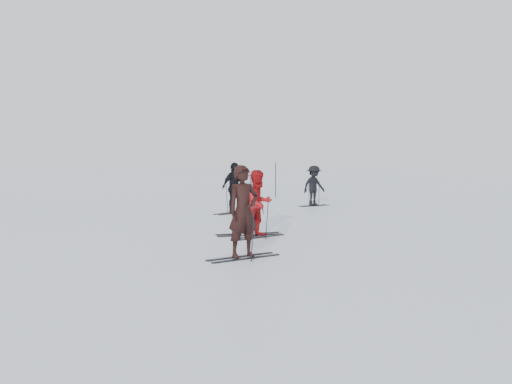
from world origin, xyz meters
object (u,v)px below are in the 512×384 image
skier_near_dark (243,213)px  skier_uphill_far (314,186)px  skier_red (259,204)px  skier_uphill_left (234,188)px  piste_marker (276,180)px  skier_grey (249,203)px

skier_near_dark → skier_uphill_far: skier_near_dark is taller
skier_red → skier_near_dark: bearing=-135.9°
skier_near_dark → skier_uphill_left: skier_near_dark is taller
skier_uphill_far → piste_marker: piste_marker is taller
skier_near_dark → skier_red: (-1.22, 2.43, -0.08)m
skier_near_dark → skier_uphill_left: size_ratio=1.02×
skier_near_dark → piste_marker: bearing=52.7°
skier_grey → piste_marker: 12.75m
skier_grey → skier_uphill_left: skier_uphill_left is taller
skier_grey → skier_uphill_far: size_ratio=1.01×
skier_uphill_left → piste_marker: size_ratio=1.03×
skier_red → skier_uphill_left: bearing=60.2°
skier_near_dark → piste_marker: (-7.66, 13.84, -0.04)m
skier_grey → skier_uphill_left: (-3.38, 3.97, 0.08)m
skier_red → skier_grey: skier_red is taller
skier_uphill_left → skier_red: bearing=-126.1°
skier_uphill_left → skier_uphill_far: bearing=-5.1°
skier_uphill_left → skier_uphill_far: (1.20, 4.13, -0.08)m
skier_grey → skier_near_dark: bearing=-105.5°
skier_grey → piste_marker: piste_marker is taller
skier_near_dark → skier_uphill_left: 8.27m
piste_marker → skier_near_dark: bearing=-61.0°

